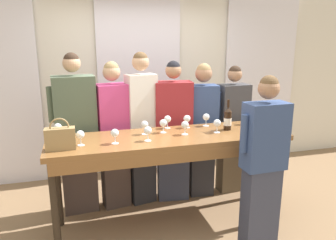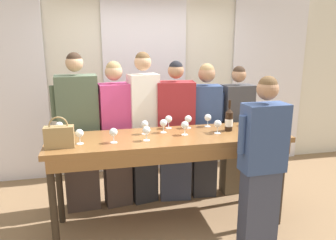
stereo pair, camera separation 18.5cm
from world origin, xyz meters
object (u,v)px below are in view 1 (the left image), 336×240
object	(u,v)px
handbag	(60,138)
wine_glass_front_right	(115,133)
wine_glass_center_left	(217,123)
host_pouring	(263,162)
guest_beige_cap	(232,129)
wine_bottle	(228,119)
guest_navy_coat	(202,128)
wine_glass_front_left	(145,125)
guest_olive_jacket	(77,135)
wine_glass_near_host	(185,125)
wine_glass_back_mid	(245,116)
wine_glass_back_left	(58,128)
wine_glass_center_right	(206,117)
guest_cream_sweater	(142,126)
tasting_bar	(170,146)
wine_glass_by_handbag	(187,119)
wine_glass_center_mid	(80,135)
wine_glass_back_right	(168,119)
guest_pink_top	(114,135)
wine_glass_front_mid	(163,123)
guest_striped_shirt	(173,132)
wine_glass_by_bottle	(148,131)

from	to	relation	value
handbag	wine_glass_front_right	size ratio (longest dim) A/B	2.03
wine_glass_center_left	host_pouring	distance (m)	0.66
handbag	guest_beige_cap	world-z (taller)	guest_beige_cap
wine_glass_center_left	host_pouring	bearing A→B (deg)	-67.63
wine_bottle	guest_beige_cap	bearing A→B (deg)	57.76
guest_navy_coat	wine_glass_front_left	bearing A→B (deg)	-151.48
wine_glass_center_left	guest_olive_jacket	bearing A→B (deg)	157.66
wine_glass_near_host	host_pouring	xyz separation A→B (m)	(0.59, -0.59, -0.25)
wine_glass_back_mid	guest_beige_cap	world-z (taller)	guest_beige_cap
wine_glass_back_left	wine_glass_center_right	bearing A→B (deg)	-0.04
wine_glass_back_mid	guest_cream_sweater	xyz separation A→B (m)	(-1.17, 0.37, -0.14)
wine_glass_back_left	guest_beige_cap	size ratio (longest dim) A/B	0.09
tasting_bar	wine_bottle	size ratio (longest dim) A/B	7.32
wine_glass_center_left	wine_glass_by_handbag	bearing A→B (deg)	132.17
host_pouring	guest_navy_coat	bearing A→B (deg)	97.79
tasting_bar	host_pouring	distance (m)	0.95
guest_olive_jacket	wine_glass_near_host	bearing A→B (deg)	-27.66
wine_glass_center_mid	guest_beige_cap	distance (m)	2.04
wine_glass_front_right	wine_glass_back_right	bearing A→B (deg)	31.79
guest_pink_top	wine_glass_center_right	bearing A→B (deg)	-17.10
wine_glass_front_mid	host_pouring	bearing A→B (deg)	-42.35
wine_glass_center_right	guest_navy_coat	size ratio (longest dim) A/B	0.09
wine_glass_front_mid	wine_glass_near_host	distance (m)	0.24
wine_glass_front_left	guest_navy_coat	distance (m)	0.98
wine_glass_by_handbag	guest_navy_coat	world-z (taller)	guest_navy_coat
handbag	wine_glass_back_right	size ratio (longest dim) A/B	2.03
wine_bottle	wine_glass_back_right	size ratio (longest dim) A/B	2.32
handbag	wine_glass_center_mid	world-z (taller)	handbag
handbag	wine_glass_center_right	bearing A→B (deg)	14.29
wine_glass_center_mid	guest_navy_coat	distance (m)	1.65
handbag	guest_beige_cap	size ratio (longest dim) A/B	0.18
guest_navy_coat	host_pouring	bearing A→B (deg)	-82.21
wine_glass_front_mid	wine_glass_front_right	xyz separation A→B (m)	(-0.55, -0.24, 0.00)
host_pouring	wine_glass_front_left	bearing A→B (deg)	144.42
wine_glass_front_left	guest_striped_shirt	bearing A→B (deg)	45.28
wine_glass_near_host	guest_pink_top	size ratio (longest dim) A/B	0.08
guest_navy_coat	wine_bottle	bearing A→B (deg)	-80.97
wine_glass_near_host	guest_olive_jacket	world-z (taller)	guest_olive_jacket
wine_glass_front_right	wine_glass_by_handbag	distance (m)	0.93
wine_glass_front_mid	wine_glass_near_host	size ratio (longest dim) A/B	1.00
guest_beige_cap	wine_bottle	bearing A→B (deg)	-122.24
wine_glass_front_right	wine_glass_near_host	xyz separation A→B (m)	(0.75, 0.10, 0.00)
wine_glass_front_mid	wine_glass_by_handbag	bearing A→B (deg)	20.80
wine_glass_back_left	guest_navy_coat	world-z (taller)	guest_navy_coat
wine_glass_by_handbag	host_pouring	world-z (taller)	host_pouring
wine_glass_back_left	guest_navy_coat	xyz separation A→B (m)	(1.71, 0.32, -0.22)
guest_beige_cap	guest_cream_sweater	bearing A→B (deg)	180.00
wine_glass_back_mid	wine_glass_by_handbag	xyz separation A→B (m)	(-0.71, 0.05, -0.00)
handbag	wine_glass_by_bottle	xyz separation A→B (m)	(0.82, 0.03, -0.01)
wine_glass_near_host	wine_glass_by_bottle	bearing A→B (deg)	-165.78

